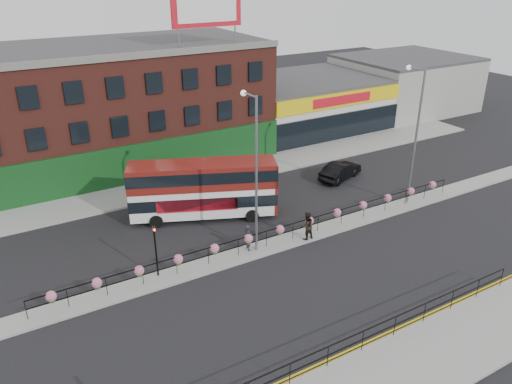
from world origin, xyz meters
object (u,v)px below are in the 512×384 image
double_decker_bus (204,184)px  lamp_column_west (254,162)px  pedestrian_b (307,226)px  lamp_column_east (415,126)px  pedestrian_a (248,237)px  car (340,171)px

double_decker_bus → lamp_column_west: bearing=-82.0°
pedestrian_b → lamp_column_east: (9.64, 0.87, 4.91)m
lamp_column_west → lamp_column_east: (13.10, 0.13, 0.09)m
pedestrian_a → lamp_column_west: bearing=-89.6°
double_decker_bus → pedestrian_a: (0.34, -5.60, -1.50)m
lamp_column_west → car: bearing=27.5°
pedestrian_a → lamp_column_west: size_ratio=0.18×
car → pedestrian_b: pedestrian_b is taller
car → lamp_column_east: bearing=172.5°
double_decker_bus → car: double_decker_bus is taller
double_decker_bus → lamp_column_east: bearing=-21.5°
pedestrian_b → lamp_column_east: size_ratio=0.19×
car → lamp_column_east: (1.27, -6.03, 5.28)m
double_decker_bus → pedestrian_b: size_ratio=5.43×
double_decker_bus → car: (12.61, 0.56, -1.79)m
double_decker_bus → pedestrian_b: 7.76m
car → lamp_column_west: 14.31m
car → pedestrian_b: size_ratio=2.46×
lamp_column_east → lamp_column_west: bearing=-179.4°
car → pedestrian_a: bearing=97.2°
pedestrian_b → lamp_column_east: 10.85m
lamp_column_west → lamp_column_east: lamp_column_east is taller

